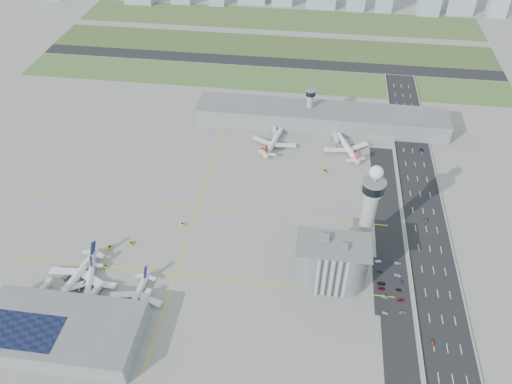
# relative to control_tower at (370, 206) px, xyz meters

# --- Properties ---
(ground) EXTENTS (1000.00, 1000.00, 0.00)m
(ground) POSITION_rel_control_tower_xyz_m (-72.00, -8.00, -35.04)
(ground) COLOR #99968E
(grass_strip_0) EXTENTS (480.00, 50.00, 0.08)m
(grass_strip_0) POSITION_rel_control_tower_xyz_m (-92.00, 217.00, -35.00)
(grass_strip_0) COLOR #4E6C33
(grass_strip_0) RESTS_ON ground
(grass_strip_1) EXTENTS (480.00, 60.00, 0.08)m
(grass_strip_1) POSITION_rel_control_tower_xyz_m (-92.00, 292.00, -35.00)
(grass_strip_1) COLOR #3D5428
(grass_strip_1) RESTS_ON ground
(grass_strip_2) EXTENTS (480.00, 70.00, 0.08)m
(grass_strip_2) POSITION_rel_control_tower_xyz_m (-92.00, 372.00, -35.00)
(grass_strip_2) COLOR #446530
(grass_strip_2) RESTS_ON ground
(runway) EXTENTS (480.00, 22.00, 0.10)m
(runway) POSITION_rel_control_tower_xyz_m (-92.00, 254.00, -34.98)
(runway) COLOR black
(runway) RESTS_ON ground
(highway) EXTENTS (28.00, 500.00, 0.10)m
(highway) POSITION_rel_control_tower_xyz_m (43.00, -8.00, -34.99)
(highway) COLOR black
(highway) RESTS_ON ground
(barrier_left) EXTENTS (0.60, 500.00, 1.20)m
(barrier_left) POSITION_rel_control_tower_xyz_m (29.00, -8.00, -34.44)
(barrier_left) COLOR #9E9E99
(barrier_left) RESTS_ON ground
(barrier_right) EXTENTS (0.60, 500.00, 1.20)m
(barrier_right) POSITION_rel_control_tower_xyz_m (57.00, -8.00, -34.44)
(barrier_right) COLOR #9E9E99
(barrier_right) RESTS_ON ground
(landside_road) EXTENTS (18.00, 260.00, 0.08)m
(landside_road) POSITION_rel_control_tower_xyz_m (18.00, -18.00, -35.00)
(landside_road) COLOR black
(landside_road) RESTS_ON ground
(parking_lot) EXTENTS (20.00, 44.00, 0.10)m
(parking_lot) POSITION_rel_control_tower_xyz_m (16.00, -30.00, -34.99)
(parking_lot) COLOR black
(parking_lot) RESTS_ON ground
(taxiway_line_h_0) EXTENTS (260.00, 0.60, 0.01)m
(taxiway_line_h_0) POSITION_rel_control_tower_xyz_m (-112.00, -38.00, -35.04)
(taxiway_line_h_0) COLOR yellow
(taxiway_line_h_0) RESTS_ON ground
(taxiway_line_h_1) EXTENTS (260.00, 0.60, 0.01)m
(taxiway_line_h_1) POSITION_rel_control_tower_xyz_m (-112.00, 22.00, -35.04)
(taxiway_line_h_1) COLOR yellow
(taxiway_line_h_1) RESTS_ON ground
(taxiway_line_h_2) EXTENTS (260.00, 0.60, 0.01)m
(taxiway_line_h_2) POSITION_rel_control_tower_xyz_m (-112.00, 82.00, -35.04)
(taxiway_line_h_2) COLOR yellow
(taxiway_line_h_2) RESTS_ON ground
(taxiway_line_v) EXTENTS (0.60, 260.00, 0.01)m
(taxiway_line_v) POSITION_rel_control_tower_xyz_m (-112.00, 22.00, -35.04)
(taxiway_line_v) COLOR yellow
(taxiway_line_v) RESTS_ON ground
(control_tower) EXTENTS (14.00, 14.00, 64.50)m
(control_tower) POSITION_rel_control_tower_xyz_m (0.00, 0.00, 0.00)
(control_tower) COLOR #ADAAA5
(control_tower) RESTS_ON ground
(secondary_tower) EXTENTS (8.60, 8.60, 31.90)m
(secondary_tower) POSITION_rel_control_tower_xyz_m (-42.00, 142.00, -16.24)
(secondary_tower) COLOR #ADAAA5
(secondary_tower) RESTS_ON ground
(admin_building) EXTENTS (42.00, 24.00, 33.50)m
(admin_building) POSITION_rel_control_tower_xyz_m (-20.01, -30.00, -19.74)
(admin_building) COLOR #B2B2B7
(admin_building) RESTS_ON ground
(terminal_pier) EXTENTS (210.00, 32.00, 15.80)m
(terminal_pier) POSITION_rel_control_tower_xyz_m (-32.00, 140.00, -27.14)
(terminal_pier) COLOR gray
(terminal_pier) RESTS_ON ground
(near_terminal) EXTENTS (84.00, 42.00, 13.00)m
(near_terminal) POSITION_rel_control_tower_xyz_m (-160.07, -90.02, -28.62)
(near_terminal) COLOR gray
(near_terminal) RESTS_ON ground
(airplane_near_a) EXTENTS (45.96, 51.27, 12.55)m
(airplane_near_a) POSITION_rel_control_tower_xyz_m (-169.05, -50.98, -28.77)
(airplane_near_a) COLOR white
(airplane_near_a) RESTS_ON ground
(airplane_near_b) EXTENTS (39.97, 44.12, 10.53)m
(airplane_near_b) POSITION_rel_control_tower_xyz_m (-159.24, -56.80, -29.77)
(airplane_near_b) COLOR white
(airplane_near_b) RESTS_ON ground
(airplane_near_c) EXTENTS (34.79, 39.95, 10.50)m
(airplane_near_c) POSITION_rel_control_tower_xyz_m (-129.40, -61.25, -29.79)
(airplane_near_c) COLOR white
(airplane_near_c) RESTS_ON ground
(airplane_far_a) EXTENTS (45.44, 50.53, 12.27)m
(airplane_far_a) POSITION_rel_control_tower_xyz_m (-67.92, 105.50, -28.90)
(airplane_far_a) COLOR white
(airplane_far_a) RESTS_ON ground
(airplane_far_b) EXTENTS (52.07, 55.79, 12.54)m
(airplane_far_b) POSITION_rel_control_tower_xyz_m (-9.88, 106.18, -28.77)
(airplane_far_b) COLOR white
(airplane_far_b) RESTS_ON ground
(jet_bridge_near_0) EXTENTS (5.39, 14.31, 5.70)m
(jet_bridge_near_0) POSITION_rel_control_tower_xyz_m (-185.00, -69.00, -32.19)
(jet_bridge_near_0) COLOR silver
(jet_bridge_near_0) RESTS_ON ground
(jet_bridge_near_1) EXTENTS (5.39, 14.31, 5.70)m
(jet_bridge_near_1) POSITION_rel_control_tower_xyz_m (-155.00, -69.00, -32.19)
(jet_bridge_near_1) COLOR silver
(jet_bridge_near_1) RESTS_ON ground
(jet_bridge_near_2) EXTENTS (5.39, 14.31, 5.70)m
(jet_bridge_near_2) POSITION_rel_control_tower_xyz_m (-125.00, -69.00, -32.19)
(jet_bridge_near_2) COLOR silver
(jet_bridge_near_2) RESTS_ON ground
(jet_bridge_far_0) EXTENTS (5.39, 14.31, 5.70)m
(jet_bridge_far_0) POSITION_rel_control_tower_xyz_m (-70.00, 124.00, -32.19)
(jet_bridge_far_0) COLOR silver
(jet_bridge_far_0) RESTS_ON ground
(jet_bridge_far_1) EXTENTS (5.39, 14.31, 5.70)m
(jet_bridge_far_1) POSITION_rel_control_tower_xyz_m (-20.00, 124.00, -32.19)
(jet_bridge_far_1) COLOR silver
(jet_bridge_far_1) RESTS_ON ground
(tug_0) EXTENTS (3.23, 2.62, 1.64)m
(tug_0) POSITION_rel_control_tower_xyz_m (-156.00, -38.74, -34.22)
(tug_0) COLOR gold
(tug_0) RESTS_ON ground
(tug_1) EXTENTS (3.14, 3.87, 1.96)m
(tug_1) POSITION_rel_control_tower_xyz_m (-159.19, -22.96, -34.06)
(tug_1) COLOR gold
(tug_1) RESTS_ON ground
(tug_2) EXTENTS (2.18, 3.07, 1.73)m
(tug_2) POSITION_rel_control_tower_xyz_m (-146.72, -17.87, -34.18)
(tug_2) COLOR gold
(tug_2) RESTS_ON ground
(tug_3) EXTENTS (3.44, 3.00, 1.67)m
(tug_3) POSITION_rel_control_tower_xyz_m (-118.72, 3.70, -34.21)
(tug_3) COLOR yellow
(tug_3) RESTS_ON ground
(tug_4) EXTENTS (3.51, 2.82, 1.79)m
(tug_4) POSITION_rel_control_tower_xyz_m (-76.19, 96.75, -34.14)
(tug_4) COLOR #DCB100
(tug_4) RESTS_ON ground
(tug_5) EXTENTS (2.58, 3.51, 1.92)m
(tug_5) POSITION_rel_control_tower_xyz_m (-26.14, 74.71, -34.08)
(tug_5) COLOR gold
(tug_5) RESTS_ON ground
(car_lot_0) EXTENTS (3.61, 1.88, 1.17)m
(car_lot_0) POSITION_rel_control_tower_xyz_m (11.66, -50.24, -34.45)
(car_lot_0) COLOR silver
(car_lot_0) RESTS_ON ground
(car_lot_1) EXTENTS (4.16, 2.06, 1.31)m
(car_lot_1) POSITION_rel_control_tower_xyz_m (12.05, -38.77, -34.39)
(car_lot_1) COLOR gray
(car_lot_1) RESTS_ON ground
(car_lot_2) EXTENTS (4.02, 2.04, 1.09)m
(car_lot_2) POSITION_rel_control_tower_xyz_m (10.60, -32.99, -34.50)
(car_lot_2) COLOR maroon
(car_lot_2) RESTS_ON ground
(car_lot_3) EXTENTS (4.56, 2.08, 1.30)m
(car_lot_3) POSITION_rel_control_tower_xyz_m (10.77, -29.24, -34.39)
(car_lot_3) COLOR black
(car_lot_3) RESTS_ON ground
(car_lot_4) EXTENTS (3.40, 1.52, 1.13)m
(car_lot_4) POSITION_rel_control_tower_xyz_m (10.82, -19.51, -34.47)
(car_lot_4) COLOR navy
(car_lot_4) RESTS_ON ground
(car_lot_5) EXTENTS (3.90, 1.83, 1.24)m
(car_lot_5) POSITION_rel_control_tower_xyz_m (9.80, -11.78, -34.42)
(car_lot_5) COLOR white
(car_lot_5) RESTS_ON ground
(car_lot_6) EXTENTS (4.38, 2.56, 1.15)m
(car_lot_6) POSITION_rel_control_tower_xyz_m (21.51, -48.53, -34.47)
(car_lot_6) COLOR gray
(car_lot_6) RESTS_ON ground
(car_lot_7) EXTENTS (4.18, 2.25, 1.15)m
(car_lot_7) POSITION_rel_control_tower_xyz_m (21.16, -39.75, -34.47)
(car_lot_7) COLOR maroon
(car_lot_7) RESTS_ON ground
(car_lot_8) EXTENTS (3.43, 1.67, 1.13)m
(car_lot_8) POSITION_rel_control_tower_xyz_m (20.52, -32.58, -34.48)
(car_lot_8) COLOR black
(car_lot_8) RESTS_ON ground
(car_lot_9) EXTENTS (3.52, 1.64, 1.12)m
(car_lot_9) POSITION_rel_control_tower_xyz_m (22.19, -26.30, -34.48)
(car_lot_9) COLOR navy
(car_lot_9) RESTS_ON ground
(car_lot_10) EXTENTS (4.36, 2.34, 1.16)m
(car_lot_10) POSITION_rel_control_tower_xyz_m (20.77, -21.51, -34.46)
(car_lot_10) COLOR silver
(car_lot_10) RESTS_ON ground
(car_lot_11) EXTENTS (4.44, 2.02, 1.26)m
(car_lot_11) POSITION_rel_control_tower_xyz_m (21.58, -11.59, -34.41)
(car_lot_11) COLOR #A6A6A6
(car_lot_11) RESTS_ON ground
(car_hw_0) EXTENTS (1.52, 3.72, 1.26)m
(car_hw_0) POSITION_rel_control_tower_xyz_m (35.56, -66.21, -34.41)
(car_hw_0) COLOR #AD4523
(car_hw_0) RESTS_ON ground
(car_hw_1) EXTENTS (1.92, 3.97, 1.25)m
(car_hw_1) POSITION_rel_control_tower_xyz_m (43.72, 30.14, -34.41)
(car_hw_1) COLOR #27292E
(car_hw_1) RESTS_ON ground
(car_hw_2) EXTENTS (2.82, 4.97, 1.31)m
(car_hw_2) POSITION_rel_control_tower_xyz_m (50.04, 112.78, -34.39)
(car_hw_2) COLOR navy
(car_hw_2) RESTS_ON ground
(car_hw_4) EXTENTS (1.49, 3.34, 1.12)m
(car_hw_4) POSITION_rel_control_tower_xyz_m (36.92, 172.78, -34.48)
(car_hw_4) COLOR #979797
(car_hw_4) RESTS_ON ground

